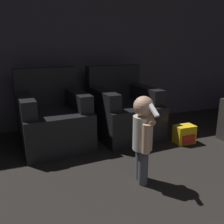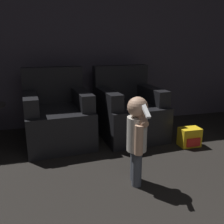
% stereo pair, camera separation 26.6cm
% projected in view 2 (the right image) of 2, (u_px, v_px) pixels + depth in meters
% --- Properties ---
extents(wall_back, '(8.40, 0.05, 2.60)m').
position_uv_depth(wall_back, '(96.00, 38.00, 3.68)').
color(wall_back, '#3D3842').
rests_on(wall_back, ground_plane).
extents(armchair_left, '(0.85, 0.94, 0.93)m').
position_uv_depth(armchair_left, '(58.00, 117.00, 3.16)').
color(armchair_left, black).
rests_on(armchair_left, ground_plane).
extents(armchair_right, '(0.85, 0.94, 0.93)m').
position_uv_depth(armchair_right, '(128.00, 112.00, 3.39)').
color(armchair_right, black).
rests_on(armchair_right, ground_plane).
extents(person_toddler, '(0.18, 0.32, 0.80)m').
position_uv_depth(person_toddler, '(137.00, 134.00, 2.16)').
color(person_toddler, '#474C56').
rests_on(person_toddler, ground_plane).
extents(toy_backpack, '(0.25, 0.19, 0.23)m').
position_uv_depth(toy_backpack, '(190.00, 137.00, 3.07)').
color(toy_backpack, yellow).
rests_on(toy_backpack, ground_plane).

